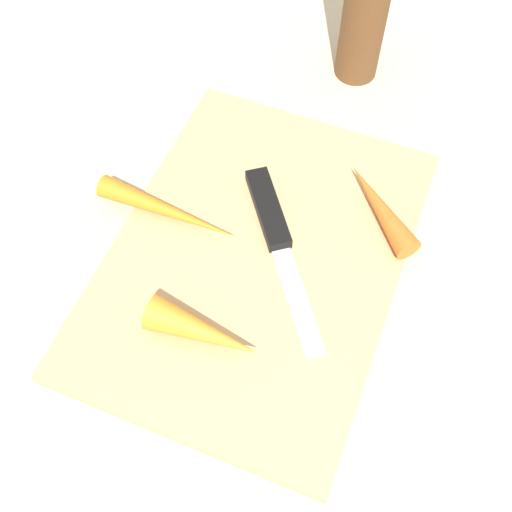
{
  "coord_description": "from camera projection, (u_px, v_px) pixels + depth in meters",
  "views": [
    {
      "loc": [
        0.28,
        0.11,
        0.52
      ],
      "look_at": [
        0.0,
        0.0,
        0.01
      ],
      "focal_mm": 44.83,
      "sensor_mm": 36.0,
      "label": 1
    }
  ],
  "objects": [
    {
      "name": "pepper_grinder",
      "position": [
        365.0,
        12.0,
        0.66
      ],
      "size": [
        0.05,
        0.05,
        0.16
      ],
      "primitive_type": "cylinder",
      "color": "brown",
      "rests_on": "ground_plane"
    },
    {
      "name": "knife",
      "position": [
        272.0,
        220.0,
        0.61
      ],
      "size": [
        0.17,
        0.14,
        0.01
      ],
      "rotation": [
        0.0,
        0.0,
        0.64
      ],
      "color": "#B7B7BC",
      "rests_on": "cutting_board"
    },
    {
      "name": "carrot_shortest",
      "position": [
        204.0,
        332.0,
        0.53
      ],
      "size": [
        0.03,
        0.1,
        0.03
      ],
      "primitive_type": "cone",
      "rotation": [
        0.0,
        1.57,
        1.56
      ],
      "color": "orange",
      "rests_on": "cutting_board"
    },
    {
      "name": "carrot_longest",
      "position": [
        168.0,
        211.0,
        0.6
      ],
      "size": [
        0.03,
        0.14,
        0.02
      ],
      "primitive_type": "cone",
      "rotation": [
        0.0,
        1.57,
        1.53
      ],
      "color": "orange",
      "rests_on": "cutting_board"
    },
    {
      "name": "ground_plane",
      "position": [
        256.0,
        263.0,
        0.6
      ],
      "size": [
        1.4,
        1.4,
        0.0
      ],
      "primitive_type": "plane",
      "color": "#C6B793"
    },
    {
      "name": "cutting_board",
      "position": [
        256.0,
        259.0,
        0.6
      ],
      "size": [
        0.36,
        0.26,
        0.01
      ],
      "primitive_type": "cube",
      "color": "tan",
      "rests_on": "ground_plane"
    },
    {
      "name": "carrot_medium",
      "position": [
        380.0,
        207.0,
        0.6
      ],
      "size": [
        0.09,
        0.09,
        0.03
      ],
      "primitive_type": "cone",
      "rotation": [
        0.0,
        1.57,
        3.95
      ],
      "color": "orange",
      "rests_on": "cutting_board"
    }
  ]
}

